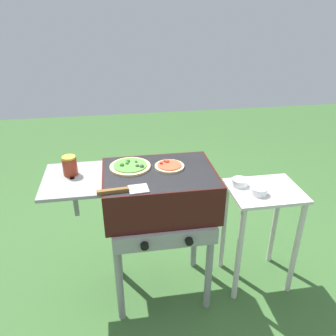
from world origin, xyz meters
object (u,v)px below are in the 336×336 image
at_px(grill, 157,194).
at_px(sauce_jar, 70,166).
at_px(pizza_veggie, 130,166).
at_px(prep_table, 261,217).
at_px(spatula, 124,190).
at_px(topping_bowl_near, 240,183).
at_px(pizza_pepperoni, 169,166).
at_px(topping_bowl_far, 259,191).

xyz_separation_m(grill, sauce_jar, (-0.48, 0.05, 0.20)).
distance_m(pizza_veggie, prep_table, 0.91).
height_order(pizza_veggie, prep_table, pizza_veggie).
bearing_deg(sauce_jar, prep_table, -2.40).
bearing_deg(pizza_veggie, prep_table, -5.69).
height_order(sauce_jar, prep_table, sauce_jar).
xyz_separation_m(spatula, topping_bowl_near, (0.73, 0.26, -0.16)).
distance_m(pizza_veggie, sauce_jar, 0.34).
height_order(prep_table, topping_bowl_near, topping_bowl_near).
bearing_deg(pizza_pepperoni, prep_table, -4.75).
bearing_deg(pizza_veggie, topping_bowl_near, -0.69).
bearing_deg(sauce_jar, grill, -6.31).
bearing_deg(topping_bowl_near, pizza_pepperoni, -176.99).
height_order(spatula, topping_bowl_near, spatula).
bearing_deg(pizza_veggie, grill, -30.74).
relative_size(pizza_veggie, sauce_jar, 2.16).
bearing_deg(spatula, topping_bowl_near, 19.63).
bearing_deg(prep_table, spatula, -167.89).
bearing_deg(grill, spatula, -136.94).
relative_size(prep_table, topping_bowl_near, 7.26).
distance_m(spatula, topping_bowl_near, 0.79).
bearing_deg(grill, topping_bowl_near, 8.29).
relative_size(grill, pizza_pepperoni, 5.61).
xyz_separation_m(pizza_veggie, spatula, (-0.05, -0.27, -0.00)).
xyz_separation_m(grill, pizza_veggie, (-0.14, 0.09, 0.15)).
xyz_separation_m(spatula, topping_bowl_far, (0.81, 0.14, -0.16)).
height_order(prep_table, topping_bowl_far, topping_bowl_far).
xyz_separation_m(prep_table, topping_bowl_near, (-0.14, 0.07, 0.22)).
bearing_deg(grill, pizza_veggie, 149.26).
distance_m(sauce_jar, spatula, 0.37).
distance_m(prep_table, topping_bowl_far, 0.24).
height_order(spatula, prep_table, spatula).
xyz_separation_m(prep_table, topping_bowl_far, (-0.06, -0.04, 0.22)).
relative_size(spatula, topping_bowl_near, 2.65).
distance_m(spatula, topping_bowl_far, 0.83).
distance_m(grill, prep_table, 0.71).
height_order(pizza_pepperoni, spatula, pizza_pepperoni).
bearing_deg(spatula, grill, 43.06).
xyz_separation_m(pizza_veggie, prep_table, (0.82, -0.08, -0.39)).
distance_m(grill, topping_bowl_near, 0.54).
xyz_separation_m(grill, spatula, (-0.19, -0.18, 0.15)).
height_order(pizza_veggie, sauce_jar, sauce_jar).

